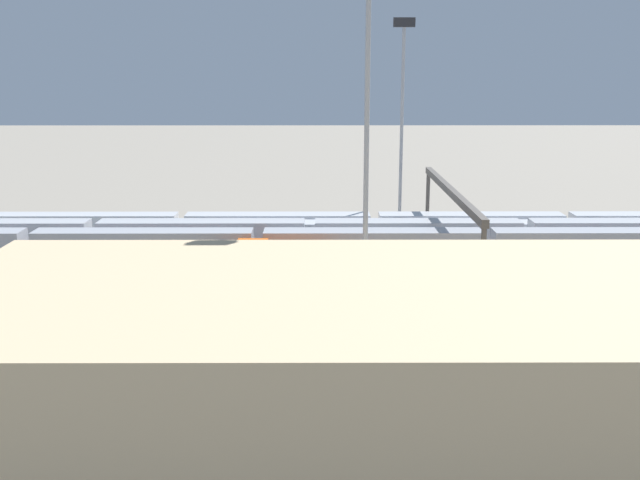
% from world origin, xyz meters
% --- Properties ---
extents(ground_plane, '(400.00, 400.00, 0.00)m').
position_xyz_m(ground_plane, '(0.00, 0.00, 0.00)').
color(ground_plane, gray).
extents(track_bed_0, '(140.00, 2.80, 0.12)m').
position_xyz_m(track_bed_0, '(0.00, -15.00, 0.06)').
color(track_bed_0, '#3D3833').
rests_on(track_bed_0, ground_plane).
extents(track_bed_1, '(140.00, 2.80, 0.12)m').
position_xyz_m(track_bed_1, '(0.00, -10.00, 0.06)').
color(track_bed_1, '#4C443D').
rests_on(track_bed_1, ground_plane).
extents(track_bed_2, '(140.00, 2.80, 0.12)m').
position_xyz_m(track_bed_2, '(0.00, -5.00, 0.06)').
color(track_bed_2, '#3D3833').
rests_on(track_bed_2, ground_plane).
extents(track_bed_3, '(140.00, 2.80, 0.12)m').
position_xyz_m(track_bed_3, '(0.00, 0.00, 0.06)').
color(track_bed_3, '#3D3833').
rests_on(track_bed_3, ground_plane).
extents(track_bed_4, '(140.00, 2.80, 0.12)m').
position_xyz_m(track_bed_4, '(0.00, 5.00, 0.06)').
color(track_bed_4, '#3D3833').
rests_on(track_bed_4, ground_plane).
extents(track_bed_5, '(140.00, 2.80, 0.12)m').
position_xyz_m(track_bed_5, '(0.00, 10.00, 0.06)').
color(track_bed_5, '#3D3833').
rests_on(track_bed_5, ground_plane).
extents(track_bed_6, '(140.00, 2.80, 0.12)m').
position_xyz_m(track_bed_6, '(0.00, 15.00, 0.06)').
color(track_bed_6, '#4C443D').
rests_on(track_bed_6, ground_plane).
extents(train_on_track_2, '(71.40, 3.06, 3.80)m').
position_xyz_m(train_on_track_2, '(-18.37, -5.00, 2.01)').
color(train_on_track_2, silver).
rests_on(train_on_track_2, ground_plane).
extents(train_on_track_3, '(95.60, 3.06, 5.00)m').
position_xyz_m(train_on_track_3, '(4.56, 0.00, 2.60)').
color(train_on_track_3, '#B7BABF').
rests_on(train_on_track_3, ground_plane).
extents(train_on_track_4, '(119.80, 3.06, 5.00)m').
position_xyz_m(train_on_track_4, '(-2.14, 5.00, 2.60)').
color(train_on_track_4, '#A8AAB2').
rests_on(train_on_track_4, ground_plane).
extents(train_on_track_5, '(10.00, 3.00, 5.00)m').
position_xyz_m(train_on_track_5, '(7.44, 10.00, 2.16)').
color(train_on_track_5, '#D85914').
rests_on(train_on_track_5, ground_plane).
extents(train_on_track_1, '(95.60, 3.00, 3.80)m').
position_xyz_m(train_on_track_1, '(-3.44, -10.00, 2.02)').
color(train_on_track_1, silver).
rests_on(train_on_track_1, ground_plane).
extents(light_mast_0, '(2.80, 0.70, 28.01)m').
position_xyz_m(light_mast_0, '(-7.51, -18.32, 17.77)').
color(light_mast_0, '#9EA0A5').
rests_on(light_mast_0, ground_plane).
extents(light_mast_1, '(2.80, 0.70, 32.97)m').
position_xyz_m(light_mast_1, '(-0.47, 18.24, 20.45)').
color(light_mast_1, '#9EA0A5').
rests_on(light_mast_1, ground_plane).
extents(signal_gantry, '(0.70, 35.00, 8.80)m').
position_xyz_m(signal_gantry, '(-11.11, 0.00, 7.65)').
color(signal_gantry, '#4C4742').
rests_on(signal_gantry, ground_plane).
extents(maintenance_shed, '(55.80, 21.66, 10.46)m').
position_xyz_m(maintenance_shed, '(-3.53, 43.01, 5.23)').
color(maintenance_shed, tan).
rests_on(maintenance_shed, ground_plane).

